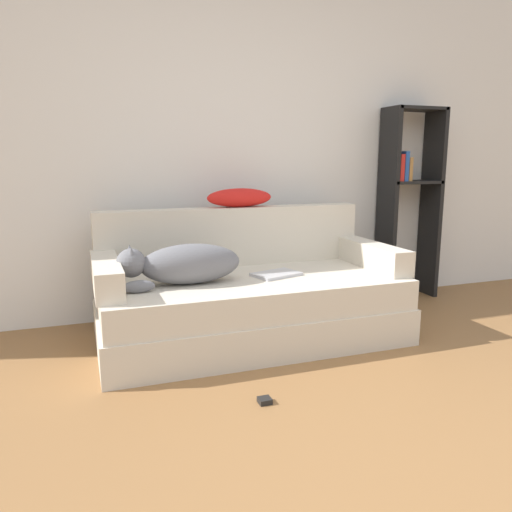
% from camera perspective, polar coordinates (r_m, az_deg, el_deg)
% --- Properties ---
extents(ground_plane, '(20.00, 20.00, 0.00)m').
position_cam_1_polar(ground_plane, '(2.00, 20.61, -24.76)').
color(ground_plane, olive).
extents(wall_back, '(7.00, 0.06, 2.70)m').
position_cam_1_polar(wall_back, '(3.81, -2.76, 14.06)').
color(wall_back, silver).
rests_on(wall_back, ground_plane).
extents(couch, '(1.91, 0.94, 0.42)m').
position_cam_1_polar(couch, '(3.22, -0.58, -6.02)').
color(couch, beige).
rests_on(couch, ground_plane).
extents(couch_backrest, '(1.87, 0.15, 0.40)m').
position_cam_1_polar(couch_backrest, '(3.50, -2.74, 2.28)').
color(couch_backrest, beige).
rests_on(couch_backrest, couch).
extents(couch_arm_left, '(0.15, 0.75, 0.17)m').
position_cam_1_polar(couch_arm_left, '(2.98, -16.75, -2.05)').
color(couch_arm_left, beige).
rests_on(couch_arm_left, couch).
extents(couch_arm_right, '(0.15, 0.75, 0.17)m').
position_cam_1_polar(couch_arm_right, '(3.52, 13.08, 0.11)').
color(couch_arm_right, beige).
rests_on(couch_arm_right, couch).
extents(dog, '(0.73, 0.28, 0.25)m').
position_cam_1_polar(dog, '(2.98, -8.36, -0.91)').
color(dog, slate).
rests_on(dog, couch).
extents(laptop, '(0.33, 0.27, 0.02)m').
position_cam_1_polar(laptop, '(3.19, 2.33, -2.09)').
color(laptop, '#B7B7BC').
rests_on(laptop, couch).
extents(throw_pillow, '(0.47, 0.17, 0.13)m').
position_cam_1_polar(throw_pillow, '(3.50, -1.90, 6.68)').
color(throw_pillow, red).
rests_on(throw_pillow, couch_backrest).
extents(bookshelf, '(0.47, 0.26, 1.55)m').
position_cam_1_polar(bookshelf, '(4.31, 17.08, 6.97)').
color(bookshelf, black).
rests_on(bookshelf, ground_plane).
extents(power_adapter, '(0.06, 0.06, 0.03)m').
position_cam_1_polar(power_adapter, '(2.48, 1.01, -16.19)').
color(power_adapter, black).
rests_on(power_adapter, ground_plane).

